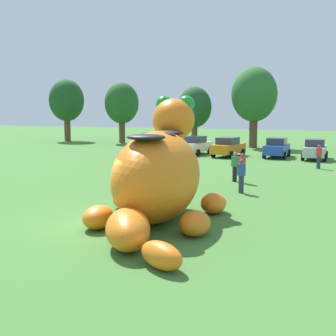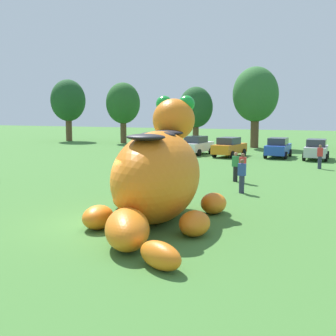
# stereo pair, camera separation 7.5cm
# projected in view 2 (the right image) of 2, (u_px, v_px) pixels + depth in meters

# --- Properties ---
(ground_plane) EXTENTS (160.00, 160.00, 0.00)m
(ground_plane) POSITION_uv_depth(u_px,v_px,m) (107.00, 224.00, 15.93)
(ground_plane) COLOR #427533
(giant_inflatable_creature) EXTENTS (5.64, 8.93, 4.74)m
(giant_inflatable_creature) POSITION_uv_depth(u_px,v_px,m) (158.00, 175.00, 16.28)
(giant_inflatable_creature) COLOR orange
(giant_inflatable_creature) RESTS_ON ground
(car_red) EXTENTS (2.49, 4.34, 1.72)m
(car_red) POSITION_uv_depth(u_px,v_px,m) (162.00, 144.00, 42.73)
(car_red) COLOR red
(car_red) RESTS_ON ground
(car_white) EXTENTS (2.37, 4.30, 1.72)m
(car_white) POSITION_uv_depth(u_px,v_px,m) (197.00, 145.00, 40.85)
(car_white) COLOR white
(car_white) RESTS_ON ground
(car_orange) EXTENTS (2.46, 4.33, 1.72)m
(car_orange) POSITION_uv_depth(u_px,v_px,m) (229.00, 147.00, 38.98)
(car_orange) COLOR orange
(car_orange) RESTS_ON ground
(car_blue) EXTENTS (2.01, 4.14, 1.72)m
(car_blue) POSITION_uv_depth(u_px,v_px,m) (278.00, 148.00, 38.30)
(car_blue) COLOR #2347B7
(car_blue) RESTS_ON ground
(car_silver) EXTENTS (1.94, 4.10, 1.72)m
(car_silver) POSITION_uv_depth(u_px,v_px,m) (316.00, 149.00, 36.61)
(car_silver) COLOR #B7BABF
(car_silver) RESTS_ON ground
(tree_far_left) EXTENTS (4.60, 4.60, 8.16)m
(tree_far_left) POSITION_uv_depth(u_px,v_px,m) (68.00, 101.00, 58.28)
(tree_far_left) COLOR brown
(tree_far_left) RESTS_ON ground
(tree_left) EXTENTS (4.24, 4.24, 7.52)m
(tree_left) POSITION_uv_depth(u_px,v_px,m) (123.00, 104.00, 54.54)
(tree_left) COLOR brown
(tree_left) RESTS_ON ground
(tree_mid_left) EXTENTS (3.78, 3.78, 6.70)m
(tree_mid_left) POSITION_uv_depth(u_px,v_px,m) (196.00, 108.00, 48.94)
(tree_mid_left) COLOR brown
(tree_mid_left) RESTS_ON ground
(tree_centre_left) EXTENTS (4.96, 4.96, 8.80)m
(tree_centre_left) POSITION_uv_depth(u_px,v_px,m) (256.00, 95.00, 47.64)
(tree_centre_left) COLOR brown
(tree_centre_left) RESTS_ON ground
(spectator_near_inflatable) EXTENTS (0.38, 0.26, 1.71)m
(spectator_near_inflatable) POSITION_uv_depth(u_px,v_px,m) (320.00, 157.00, 30.87)
(spectator_near_inflatable) COLOR #2D334C
(spectator_near_inflatable) RESTS_ON ground
(spectator_mid_field) EXTENTS (0.38, 0.26, 1.71)m
(spectator_mid_field) POSITION_uv_depth(u_px,v_px,m) (235.00, 167.00, 25.37)
(spectator_mid_field) COLOR black
(spectator_mid_field) RESTS_ON ground
(spectator_wandering) EXTENTS (0.38, 0.26, 1.71)m
(spectator_wandering) POSITION_uv_depth(u_px,v_px,m) (242.00, 176.00, 21.83)
(spectator_wandering) COLOR #2D334C
(spectator_wandering) RESTS_ON ground
(spectator_far_side) EXTENTS (0.38, 0.26, 1.71)m
(spectator_far_side) POSITION_uv_depth(u_px,v_px,m) (243.00, 168.00, 24.88)
(spectator_far_side) COLOR #726656
(spectator_far_side) RESTS_ON ground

